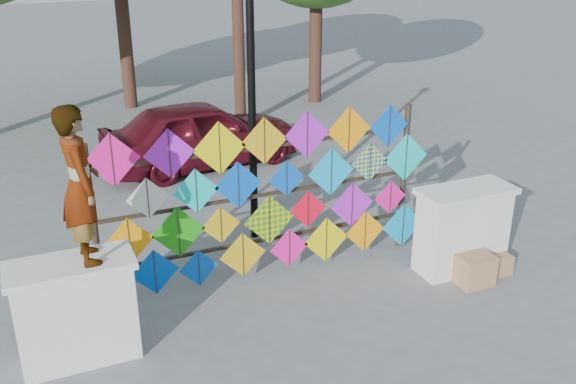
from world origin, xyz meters
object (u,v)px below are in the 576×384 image
object	(u,v)px
sedan	(201,133)
lamppost	(251,73)
kite_rack	(273,197)
vendor_woman	(80,185)

from	to	relation	value
sedan	lamppost	xyz separation A→B (m)	(-0.18, -3.62, 1.99)
kite_rack	sedan	bearing A→B (deg)	85.66
sedan	kite_rack	bearing A→B (deg)	168.47
kite_rack	lamppost	bearing A→B (deg)	81.45
kite_rack	sedan	world-z (taller)	kite_rack
kite_rack	sedan	distance (m)	4.93
sedan	lamppost	distance (m)	4.13
kite_rack	lamppost	xyz separation A→B (m)	(0.19, 1.27, 1.46)
vendor_woman	lamppost	xyz separation A→B (m)	(2.78, 2.20, 0.53)
sedan	lamppost	bearing A→B (deg)	169.95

